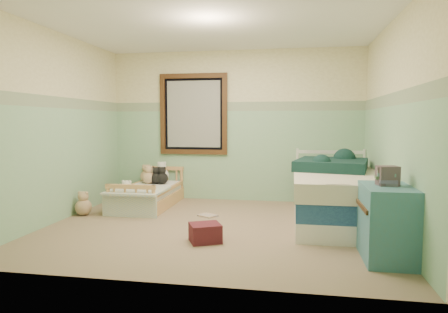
% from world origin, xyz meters
% --- Properties ---
extents(floor, '(4.20, 3.60, 0.02)m').
position_xyz_m(floor, '(0.00, 0.00, -0.01)').
color(floor, gray).
rests_on(floor, ground).
extents(ceiling, '(4.20, 3.60, 0.02)m').
position_xyz_m(ceiling, '(0.00, 0.00, 2.51)').
color(ceiling, white).
rests_on(ceiling, wall_back).
extents(wall_back, '(4.20, 0.04, 2.50)m').
position_xyz_m(wall_back, '(0.00, 1.80, 1.25)').
color(wall_back, beige).
rests_on(wall_back, floor).
extents(wall_front, '(4.20, 0.04, 2.50)m').
position_xyz_m(wall_front, '(0.00, -1.80, 1.25)').
color(wall_front, beige).
rests_on(wall_front, floor).
extents(wall_left, '(0.04, 3.60, 2.50)m').
position_xyz_m(wall_left, '(-2.10, 0.00, 1.25)').
color(wall_left, beige).
rests_on(wall_left, floor).
extents(wall_right, '(0.04, 3.60, 2.50)m').
position_xyz_m(wall_right, '(2.10, 0.00, 1.25)').
color(wall_right, beige).
rests_on(wall_right, floor).
extents(wainscot_mint, '(4.20, 0.01, 1.50)m').
position_xyz_m(wainscot_mint, '(0.00, 1.79, 0.75)').
color(wainscot_mint, '#83B88C').
rests_on(wainscot_mint, floor).
extents(border_strip, '(4.20, 0.01, 0.15)m').
position_xyz_m(border_strip, '(0.00, 1.79, 1.57)').
color(border_strip, '#4C7154').
rests_on(border_strip, wall_back).
extents(window_frame, '(1.16, 0.06, 1.36)m').
position_xyz_m(window_frame, '(-0.70, 1.76, 1.45)').
color(window_frame, '#3F2615').
rests_on(window_frame, wall_back).
extents(window_blinds, '(0.92, 0.01, 1.12)m').
position_xyz_m(window_blinds, '(-0.70, 1.77, 1.45)').
color(window_blinds, '#AFAFA8').
rests_on(window_blinds, window_frame).
extents(toddler_bed_frame, '(0.73, 1.46, 0.19)m').
position_xyz_m(toddler_bed_frame, '(-1.25, 1.05, 0.09)').
color(toddler_bed_frame, tan).
rests_on(toddler_bed_frame, floor).
extents(toddler_mattress, '(0.67, 1.40, 0.12)m').
position_xyz_m(toddler_mattress, '(-1.25, 1.05, 0.25)').
color(toddler_mattress, white).
rests_on(toddler_mattress, toddler_bed_frame).
extents(patchwork_quilt, '(0.79, 0.73, 0.03)m').
position_xyz_m(patchwork_quilt, '(-1.25, 0.59, 0.32)').
color(patchwork_quilt, '#85AFD1').
rests_on(patchwork_quilt, toddler_mattress).
extents(plush_bed_brown, '(0.18, 0.18, 0.18)m').
position_xyz_m(plush_bed_brown, '(-1.40, 1.55, 0.40)').
color(plush_bed_brown, brown).
rests_on(plush_bed_brown, toddler_mattress).
extents(plush_bed_white, '(0.23, 0.23, 0.23)m').
position_xyz_m(plush_bed_white, '(-1.20, 1.55, 0.42)').
color(plush_bed_white, silver).
rests_on(plush_bed_white, toddler_mattress).
extents(plush_bed_tan, '(0.20, 0.20, 0.20)m').
position_xyz_m(plush_bed_tan, '(-1.35, 1.33, 0.41)').
color(plush_bed_tan, tan).
rests_on(plush_bed_tan, toddler_mattress).
extents(plush_bed_dark, '(0.19, 0.19, 0.19)m').
position_xyz_m(plush_bed_dark, '(-1.12, 1.33, 0.40)').
color(plush_bed_dark, black).
rests_on(plush_bed_dark, toddler_mattress).
extents(plush_floor_cream, '(0.25, 0.25, 0.25)m').
position_xyz_m(plush_floor_cream, '(-1.68, 1.20, 0.13)').
color(plush_floor_cream, white).
rests_on(plush_floor_cream, floor).
extents(plush_floor_tan, '(0.23, 0.23, 0.23)m').
position_xyz_m(plush_floor_tan, '(-1.94, 0.31, 0.12)').
color(plush_floor_tan, tan).
rests_on(plush_floor_tan, floor).
extents(twin_bed_frame, '(1.07, 2.15, 0.22)m').
position_xyz_m(twin_bed_frame, '(1.55, 0.53, 0.11)').
color(twin_bed_frame, white).
rests_on(twin_bed_frame, floor).
extents(twin_boxspring, '(1.07, 2.15, 0.22)m').
position_xyz_m(twin_boxspring, '(1.55, 0.53, 0.33)').
color(twin_boxspring, navy).
rests_on(twin_boxspring, twin_bed_frame).
extents(twin_mattress, '(1.12, 2.19, 0.22)m').
position_xyz_m(twin_mattress, '(1.55, 0.53, 0.55)').
color(twin_mattress, silver).
rests_on(twin_mattress, twin_boxspring).
extents(teal_blanket, '(1.09, 1.13, 0.14)m').
position_xyz_m(teal_blanket, '(1.50, 0.83, 0.73)').
color(teal_blanket, black).
rests_on(teal_blanket, twin_mattress).
extents(dresser, '(0.44, 0.71, 0.71)m').
position_xyz_m(dresser, '(1.87, -0.88, 0.36)').
color(dresser, teal).
rests_on(dresser, floor).
extents(book_stack, '(0.21, 0.18, 0.19)m').
position_xyz_m(book_stack, '(1.87, -0.84, 0.81)').
color(book_stack, brown).
rests_on(book_stack, dresser).
extents(red_pillow, '(0.41, 0.40, 0.20)m').
position_xyz_m(red_pillow, '(0.04, -0.63, 0.10)').
color(red_pillow, maroon).
rests_on(red_pillow, floor).
extents(floor_book, '(0.31, 0.29, 0.02)m').
position_xyz_m(floor_book, '(-0.19, 0.54, 0.01)').
color(floor_book, '#F8AB41').
rests_on(floor_book, floor).
extents(extra_plush_0, '(0.20, 0.20, 0.20)m').
position_xyz_m(extra_plush_0, '(-1.44, 1.47, 0.41)').
color(extra_plush_0, tan).
rests_on(extra_plush_0, toddler_mattress).
extents(extra_plush_1, '(0.19, 0.19, 0.19)m').
position_xyz_m(extra_plush_1, '(-1.22, 1.34, 0.40)').
color(extra_plush_1, black).
rests_on(extra_plush_1, toddler_mattress).
extents(extra_plush_2, '(0.16, 0.16, 0.16)m').
position_xyz_m(extra_plush_2, '(-1.30, 1.49, 0.39)').
color(extra_plush_2, white).
rests_on(extra_plush_2, toddler_mattress).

